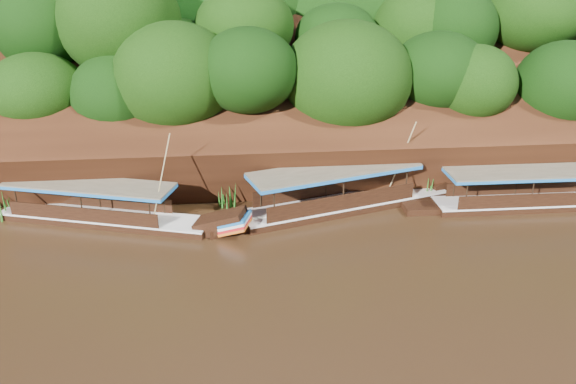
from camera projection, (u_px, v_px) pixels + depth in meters
The scene contains 6 objects.
ground at pixel (359, 284), 25.78m from camera, with size 160.00×160.00×0.00m, color black.
riverbank at pixel (301, 115), 45.86m from camera, with size 120.00×30.06×19.40m.
boat_0 at pixel (546, 198), 33.59m from camera, with size 14.25×2.46×5.52m.
boat_1 at pixel (358, 197), 33.56m from camera, with size 15.25×6.55×5.81m.
boat_2 at pixel (117, 215), 31.44m from camera, with size 14.40×6.05×5.91m.
reeds at pixel (268, 190), 33.82m from camera, with size 49.31×2.33×2.05m.
Camera 1 is at (-5.41, -21.65, 13.97)m, focal length 35.00 mm.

